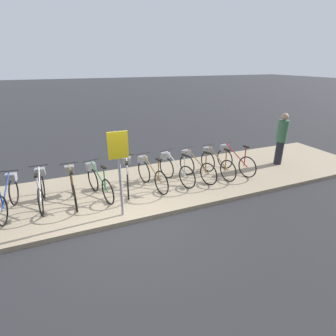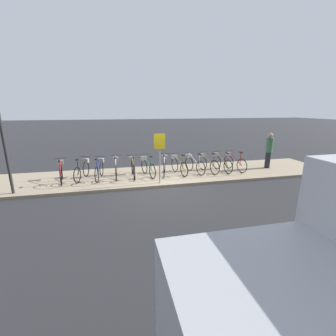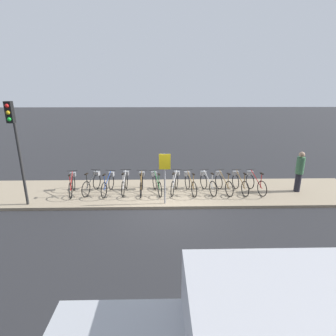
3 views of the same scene
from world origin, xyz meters
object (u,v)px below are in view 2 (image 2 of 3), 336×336
Objects in this scene: parked_bicycle_6 at (164,165)px; parked_bicycle_10 at (221,162)px; parked_bicycle_1 at (83,169)px; parked_bicycle_3 at (116,167)px; parked_bicycle_0 at (61,171)px; sign_post at (160,150)px; parked_bicycle_5 at (147,166)px; parked_bicycle_7 at (178,165)px; parked_bicycle_11 at (234,161)px; parked_bicycle_4 at (133,167)px; parked_bicycle_8 at (194,163)px; pedestrian at (269,150)px; parked_bicycle_9 at (207,163)px; parked_bicycle_2 at (100,169)px.

parked_bicycle_6 is 0.99× the size of parked_bicycle_10.
parked_bicycle_3 is at bearing -0.40° from parked_bicycle_1.
sign_post is at bearing -16.22° from parked_bicycle_0.
parked_bicycle_1 is 2.82m from parked_bicycle_5.
sign_post is (1.75, -1.30, 0.95)m from parked_bicycle_3.
sign_post is at bearing -133.23° from parked_bicycle_7.
parked_bicycle_3 is at bearing 179.13° from parked_bicycle_6.
parked_bicycle_1 and parked_bicycle_10 have the same top height.
sign_post is at bearing -160.08° from parked_bicycle_10.
parked_bicycle_0 and parked_bicycle_1 have the same top height.
parked_bicycle_11 is at bearing -0.81° from parked_bicycle_1.
parked_bicycle_4 is 4.99m from parked_bicycle_11.
parked_bicycle_8 is 4.05m from pedestrian.
parked_bicycle_11 is at bearing -0.60° from parked_bicycle_8.
parked_bicycle_7 is 4.82m from pedestrian.
parked_bicycle_0 is 3.00m from parked_bicycle_4.
parked_bicycle_1 is 3.63m from parked_bicycle_6.
parked_bicycle_11 is 4.28m from sign_post.
parked_bicycle_4 is at bearing -179.02° from parked_bicycle_8.
parked_bicycle_0 and parked_bicycle_8 have the same top height.
parked_bicycle_10 is at bearing 0.28° from parked_bicycle_7.
parked_bicycle_11 is (4.99, 0.03, 0.00)m from parked_bicycle_4.
parked_bicycle_10 is 0.69m from parked_bicycle_11.
parked_bicycle_5 is 2.92m from parked_bicycle_9.
parked_bicycle_6 is 0.88× the size of pedestrian.
parked_bicycle_9 is (1.46, 0.02, 0.00)m from parked_bicycle_7.
sign_post is (0.35, -1.20, 0.95)m from parked_bicycle_5.
parked_bicycle_1 is 0.73m from parked_bicycle_2.
parked_bicycle_10 is 2.66m from pedestrian.
parked_bicycle_1 and parked_bicycle_2 have the same top height.
pedestrian reaches higher than parked_bicycle_1.
parked_bicycle_8 is at bearing 0.48° from parked_bicycle_2.
parked_bicycle_1 and parked_bicycle_4 have the same top height.
pedestrian is at bearing 0.16° from parked_bicycle_7.
parked_bicycle_9 is at bearing -0.05° from parked_bicycle_5.
parked_bicycle_3 is 1.02× the size of parked_bicycle_11.
parked_bicycle_3 is 1.40m from parked_bicycle_5.
parked_bicycle_2 is 0.89× the size of pedestrian.
parked_bicycle_3 is at bearing 179.22° from pedestrian.
parked_bicycle_6 and parked_bicycle_9 have the same top height.
parked_bicycle_5 is 1.01× the size of parked_bicycle_8.
parked_bicycle_6 is 2.11m from parked_bicycle_9.
parked_bicycle_2 and parked_bicycle_9 have the same top height.
pedestrian reaches higher than parked_bicycle_7.
parked_bicycle_3 is 5.74m from parked_bicycle_11.
parked_bicycle_3 is at bearing 178.91° from parked_bicycle_8.
parked_bicycle_3 is (2.26, 0.13, 0.00)m from parked_bicycle_0.
parked_bicycle_11 is (2.88, 0.03, 0.00)m from parked_bicycle_7.
parked_bicycle_7 is at bearing -7.35° from parked_bicycle_6.
parked_bicycle_1 is (0.84, 0.14, 0.00)m from parked_bicycle_0.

